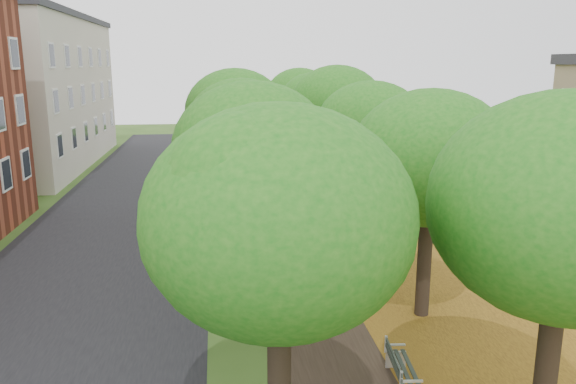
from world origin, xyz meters
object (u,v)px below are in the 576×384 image
object	(u,v)px
bench	(401,369)
car_white	(499,184)
car_grey	(540,210)
car_red	(572,226)

from	to	relation	value
bench	car_white	distance (m)	20.07
car_white	bench	bearing A→B (deg)	160.83
bench	car_grey	distance (m)	15.38
bench	car_red	distance (m)	13.74
car_red	car_grey	xyz separation A→B (m)	(0.00, 2.30, 0.07)
car_white	car_red	bearing A→B (deg)	-172.08
car_red	car_grey	size ratio (longest dim) A/B	0.80
car_red	car_grey	bearing A→B (deg)	-12.27
car_red	car_white	bearing A→B (deg)	-18.45
car_red	car_white	xyz separation A→B (m)	(0.82, 7.56, 0.11)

